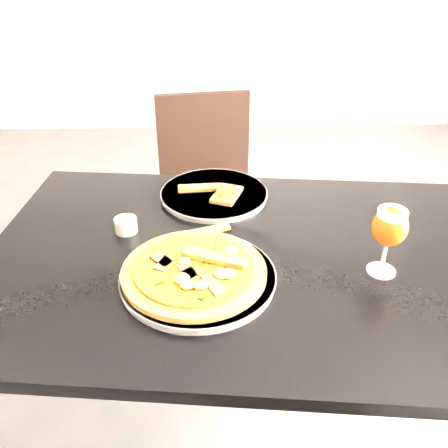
{
  "coord_description": "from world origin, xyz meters",
  "views": [
    {
      "loc": [
        0.1,
        -0.75,
        1.42
      ],
      "look_at": [
        0.13,
        0.2,
        0.83
      ],
      "focal_mm": 40.0,
      "sensor_mm": 36.0,
      "label": 1
    }
  ],
  "objects_px": {
    "chair_far": "(208,194)",
    "pizza": "(195,270)",
    "beer_glass": "(390,227)",
    "dining_table": "(242,285)"
  },
  "relations": [
    {
      "from": "chair_far",
      "to": "pizza",
      "type": "height_order",
      "value": "chair_far"
    },
    {
      "from": "pizza",
      "to": "beer_glass",
      "type": "bearing_deg",
      "value": 2.75
    },
    {
      "from": "beer_glass",
      "to": "pizza",
      "type": "bearing_deg",
      "value": -177.25
    },
    {
      "from": "pizza",
      "to": "beer_glass",
      "type": "height_order",
      "value": "beer_glass"
    },
    {
      "from": "dining_table",
      "to": "chair_far",
      "type": "relative_size",
      "value": 1.52
    },
    {
      "from": "pizza",
      "to": "dining_table",
      "type": "bearing_deg",
      "value": 40.67
    },
    {
      "from": "dining_table",
      "to": "beer_glass",
      "type": "xyz_separation_m",
      "value": [
        0.3,
        -0.07,
        0.2
      ]
    },
    {
      "from": "chair_far",
      "to": "beer_glass",
      "type": "bearing_deg",
      "value": -75.25
    },
    {
      "from": "beer_glass",
      "to": "dining_table",
      "type": "bearing_deg",
      "value": 166.07
    },
    {
      "from": "pizza",
      "to": "beer_glass",
      "type": "distance_m",
      "value": 0.42
    }
  ]
}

